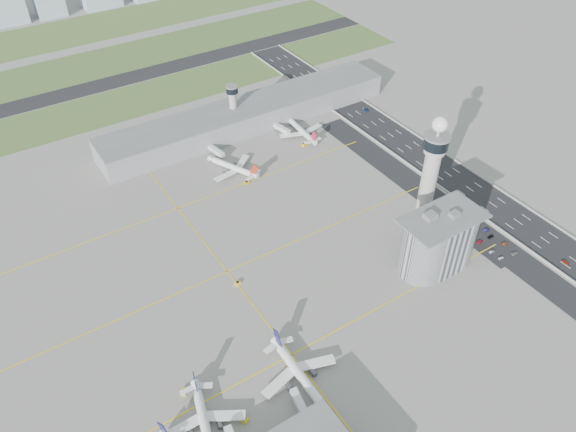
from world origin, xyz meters
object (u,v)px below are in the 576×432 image
car_lot_2 (480,242)px  car_lot_4 (459,227)px  car_lot_1 (492,252)px  car_lot_8 (491,236)px  car_lot_9 (486,230)px  control_tower (431,167)px  admin_building (438,241)px  car_hw_4 (303,81)px  jet_bridge_far_0 (210,148)px  car_lot_11 (466,216)px  airplane_far_a (232,164)px  tug_4 (247,182)px  tug_3 (238,283)px  car_lot_10 (474,224)px  car_hw_1 (438,167)px  tug_5 (304,144)px  jet_bridge_near_2 (307,421)px  airplane_near_c (300,371)px  car_lot_5 (448,221)px  car_lot_0 (501,258)px  secondary_tower (233,104)px  airplane_far_b (301,127)px  airplane_near_b (204,421)px  car_hw_0 (565,262)px  tug_0 (184,391)px  car_lot_7 (504,243)px  tug_1 (244,419)px  car_lot_6 (515,253)px  car_hw_2 (366,110)px  car_lot_3 (471,236)px

car_lot_2 → car_lot_4: bearing=1.0°
car_lot_1 → car_lot_8: bearing=-41.9°
car_lot_9 → control_tower: bearing=40.5°
admin_building → car_hw_4: size_ratio=11.51×
jet_bridge_far_0 → car_lot_11: bearing=23.8°
airplane_far_a → tug_4: (1.18, -15.98, -4.61)m
tug_3 → car_lot_10: tug_3 is taller
car_lot_2 → car_hw_1: size_ratio=1.12×
tug_5 → jet_bridge_near_2: bearing=127.5°
airplane_near_c → car_lot_5: bearing=108.6°
car_lot_0 → car_hw_4: (24.34, 219.71, 0.06)m
tug_3 → car_hw_1: (153.78, 18.54, -0.25)m
admin_building → car_lot_0: admin_building is taller
control_tower → secondary_tower: bearing=106.5°
jet_bridge_far_0 → car_lot_10: (90.55, -144.23, -2.24)m
airplane_far_b → car_hw_4: size_ratio=10.42×
airplane_far_a → car_lot_2: (79.98, -129.47, -4.87)m
airplane_far_b → car_lot_1: bearing=-168.8°
tug_3 → car_lot_4: tug_3 is taller
secondary_tower → car_lot_5: bearing=-71.3°
tug_5 → jet_bridge_far_0: bearing=45.7°
secondary_tower → airplane_near_b: 224.33m
car_lot_1 → car_hw_0: (25.53, -25.90, 0.04)m
tug_0 → tug_5: size_ratio=1.08×
car_lot_1 → car_lot_7: car_lot_1 is taller
control_tower → tug_1: size_ratio=20.43×
airplane_far_b → car_lot_5: bearing=-167.8°
car_lot_1 → car_lot_6: (8.95, -7.33, -0.03)m
car_lot_7 → car_hw_2: (27.60, 151.11, 0.06)m
tug_0 → secondary_tower: bearing=-87.5°
car_lot_2 → car_hw_2: car_hw_2 is taller
car_lot_11 → tug_1: bearing=108.3°
car_lot_4 → tug_4: bearing=36.5°
car_lot_6 → car_lot_8: size_ratio=1.08×
jet_bridge_near_2 → car_hw_0: (162.10, 2.07, -2.22)m
airplane_far_a → admin_building: bearing=175.7°
car_lot_0 → car_lot_4: 28.94m
admin_building → car_hw_1: bearing=44.0°
tug_1 → car_hw_1: (187.01, 84.16, -0.34)m
car_lot_3 → tug_5: bearing=9.5°
airplane_far_a → car_lot_9: size_ratio=10.01×
secondary_tower → tug_3: size_ratio=11.14×
car_lot_5 → car_lot_6: (10.56, -37.23, -0.09)m
secondary_tower → car_lot_9: size_ratio=8.25×
car_lot_0 → car_lot_8: (8.28, 14.18, 0.07)m
car_lot_3 → car_lot_9: bearing=-97.3°
car_lot_3 → car_lot_11: bearing=-39.0°
car_lot_5 → admin_building: bearing=130.4°
secondary_tower → car_lot_7: 194.08m
airplane_near_b → jet_bridge_near_2: airplane_near_b is taller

